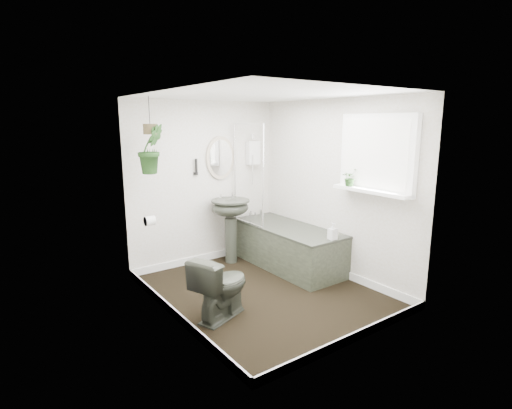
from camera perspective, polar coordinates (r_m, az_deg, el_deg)
floor at (r=4.93m, az=1.04°, el=-12.46°), size 2.30×2.80×0.02m
ceiling at (r=4.50m, az=1.16°, el=15.57°), size 2.30×2.80×0.02m
wall_back at (r=5.75m, az=-7.36°, el=3.05°), size 2.30×0.02×2.30m
wall_front at (r=3.57m, az=14.78°, el=-2.56°), size 2.30×0.02×2.30m
wall_left at (r=4.00m, az=-12.32°, el=-0.93°), size 0.02×2.80×2.30m
wall_right at (r=5.34m, az=11.12°, el=2.26°), size 0.02×2.80×2.30m
skirting at (r=4.90m, az=1.05°, el=-11.82°), size 2.30×2.80×0.10m
bathtub at (r=5.65m, az=4.54°, el=-6.00°), size 0.72×1.72×0.58m
bath_screen at (r=5.62m, az=-1.11°, el=4.29°), size 0.04×0.72×1.40m
shower_box at (r=6.06m, az=-0.43°, el=7.40°), size 0.20×0.10×0.35m
oval_mirror at (r=5.80m, az=-5.07°, el=6.66°), size 0.46×0.03×0.62m
wall_sconce at (r=5.60m, az=-8.54°, el=5.37°), size 0.04×0.04×0.22m
toilet_roll_holder at (r=4.71m, az=-14.94°, el=-2.27°), size 0.11×0.11×0.11m
window_recess at (r=4.78m, az=16.93°, el=6.93°), size 0.08×1.00×0.90m
window_sill at (r=4.77m, az=16.12°, el=1.88°), size 0.18×1.00×0.04m
window_blinds at (r=4.74m, az=16.60°, el=6.92°), size 0.01×0.86×0.76m
toilet at (r=4.23m, az=-4.98°, el=-11.49°), size 0.77×0.60×0.69m
pedestal_sink at (r=5.77m, az=-3.61°, el=-3.80°), size 0.60×0.53×0.93m
sill_plant at (r=4.92m, az=13.23°, el=3.80°), size 0.22×0.21×0.21m
hanging_plant at (r=4.88m, az=-14.75°, el=7.68°), size 0.34×0.29×0.58m
soap_bottle at (r=5.02m, az=10.89°, el=-3.78°), size 0.10×0.10×0.21m
hanging_pot at (r=4.87m, az=-14.89°, el=10.38°), size 0.16×0.16×0.12m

